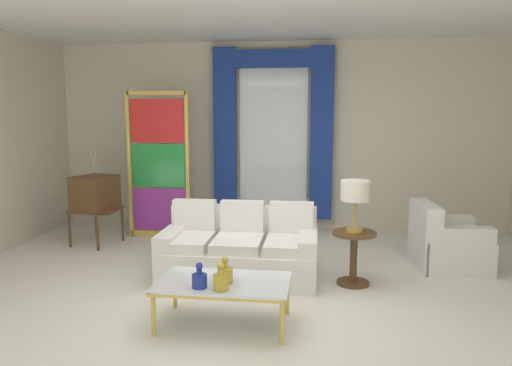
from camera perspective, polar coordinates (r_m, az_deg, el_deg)
name	(u,v)px	position (r m, az deg, el deg)	size (l,w,h in m)	color
ground_plane	(250,294)	(5.19, -0.74, -13.02)	(16.00, 16.00, 0.00)	silver
wall_rear	(278,137)	(7.88, 2.57, 5.51)	(8.00, 0.12, 3.00)	beige
ceiling_slab	(260,11)	(5.74, 0.46, 19.69)	(8.00, 7.60, 0.04)	white
curtained_window	(273,122)	(7.72, 2.00, 7.24)	(2.00, 0.17, 2.70)	white
couch_white_long	(240,251)	(5.64, -1.87, -8.01)	(1.77, 0.94, 0.86)	white
coffee_table	(224,285)	(4.39, -3.83, -11.90)	(1.17, 0.68, 0.41)	silver
bottle_blue_decanter	(221,281)	(4.14, -4.15, -11.42)	(0.13, 0.13, 0.24)	gold
bottle_crystal_tall	(225,274)	(4.31, -3.67, -10.63)	(0.13, 0.13, 0.24)	gold
bottle_amber_squat	(199,279)	(4.22, -6.69, -11.20)	(0.13, 0.13, 0.22)	navy
vintage_tv	(95,194)	(7.27, -18.47, -1.28)	(0.63, 0.69, 1.35)	brown
armchair_white	(445,244)	(6.40, 21.40, -6.76)	(0.88, 0.87, 0.80)	white
stained_glass_divider	(159,169)	(7.36, -11.43, 1.69)	(0.95, 0.05, 2.20)	gold
peacock_figurine	(184,230)	(7.04, -8.45, -5.47)	(0.44, 0.60, 0.50)	beige
round_side_table	(354,253)	(5.48, 11.46, -8.11)	(0.48, 0.48, 0.59)	brown
table_lamp_brass	(356,193)	(5.33, 11.67, -1.15)	(0.32, 0.32, 0.57)	#B29338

